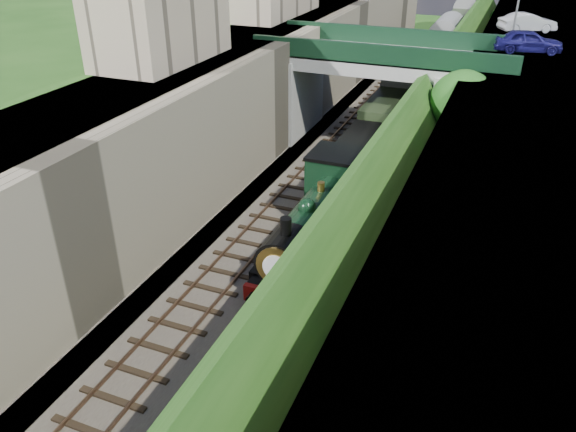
{
  "coord_description": "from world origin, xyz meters",
  "views": [
    {
      "loc": [
        8.16,
        -11.9,
        14.15
      ],
      "look_at": [
        0.0,
        8.33,
        2.23
      ],
      "focal_mm": 35.0,
      "sensor_mm": 36.0,
      "label": 1
    }
  ],
  "objects_px": {
    "car_blue": "(528,41)",
    "tender": "(362,165)",
    "road_bridge": "(392,87)",
    "car_silver": "(528,23)",
    "locomotive": "(319,220)",
    "tree": "(464,105)"
  },
  "relations": [
    {
      "from": "car_blue",
      "to": "tender",
      "type": "relative_size",
      "value": 0.69
    },
    {
      "from": "locomotive",
      "to": "tree",
      "type": "bearing_deg",
      "value": 66.43
    },
    {
      "from": "tree",
      "to": "car_blue",
      "type": "height_order",
      "value": "car_blue"
    },
    {
      "from": "locomotive",
      "to": "tender",
      "type": "distance_m",
      "value": 7.37
    },
    {
      "from": "car_blue",
      "to": "tender",
      "type": "height_order",
      "value": "car_blue"
    },
    {
      "from": "tree",
      "to": "road_bridge",
      "type": "bearing_deg",
      "value": 140.28
    },
    {
      "from": "road_bridge",
      "to": "car_silver",
      "type": "height_order",
      "value": "car_silver"
    },
    {
      "from": "car_silver",
      "to": "locomotive",
      "type": "height_order",
      "value": "car_silver"
    },
    {
      "from": "locomotive",
      "to": "tender",
      "type": "xyz_separation_m",
      "value": [
        -0.0,
        7.36,
        -0.27
      ]
    },
    {
      "from": "tree",
      "to": "car_silver",
      "type": "xyz_separation_m",
      "value": [
        2.51,
        14.48,
        2.27
      ]
    },
    {
      "from": "locomotive",
      "to": "road_bridge",
      "type": "bearing_deg",
      "value": 90.98
    },
    {
      "from": "car_blue",
      "to": "locomotive",
      "type": "relative_size",
      "value": 0.4
    },
    {
      "from": "car_silver",
      "to": "road_bridge",
      "type": "bearing_deg",
      "value": 116.02
    },
    {
      "from": "car_blue",
      "to": "locomotive",
      "type": "height_order",
      "value": "car_blue"
    },
    {
      "from": "car_blue",
      "to": "locomotive",
      "type": "xyz_separation_m",
      "value": [
        -7.44,
        -18.07,
        -5.06
      ]
    },
    {
      "from": "car_blue",
      "to": "car_silver",
      "type": "relative_size",
      "value": 1.02
    },
    {
      "from": "tree",
      "to": "car_blue",
      "type": "relative_size",
      "value": 1.61
    },
    {
      "from": "road_bridge",
      "to": "car_silver",
      "type": "bearing_deg",
      "value": 54.16
    },
    {
      "from": "tender",
      "to": "car_blue",
      "type": "bearing_deg",
      "value": 55.21
    },
    {
      "from": "road_bridge",
      "to": "car_blue",
      "type": "height_order",
      "value": "car_blue"
    },
    {
      "from": "road_bridge",
      "to": "car_silver",
      "type": "xyz_separation_m",
      "value": [
        7.48,
        10.36,
        2.84
      ]
    },
    {
      "from": "car_silver",
      "to": "tender",
      "type": "relative_size",
      "value": 0.67
    }
  ]
}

